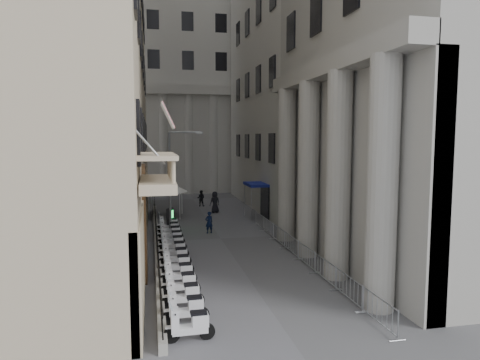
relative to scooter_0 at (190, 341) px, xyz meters
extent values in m
cube|color=#AEABA4|center=(3.39, 43.16, 15.00)|extent=(22.00, 10.00, 30.00)
cylinder|color=silver|center=(-1.58, 22.21, 1.08)|extent=(0.06, 0.06, 2.15)
cylinder|color=silver|center=(1.15, 22.21, 1.08)|extent=(0.06, 0.06, 2.15)
cylinder|color=silver|center=(-1.58, 24.95, 1.08)|extent=(0.06, 0.06, 2.15)
cylinder|color=silver|center=(1.15, 24.95, 1.08)|extent=(0.06, 0.06, 2.15)
cube|color=white|center=(-0.21, 23.58, 2.20)|extent=(2.93, 2.93, 0.12)
cone|color=white|center=(-0.21, 23.58, 2.69)|extent=(3.91, 3.91, 0.98)
cylinder|color=gray|center=(0.08, 15.79, 3.61)|extent=(0.16, 0.16, 7.22)
cylinder|color=gray|center=(1.15, 15.58, 7.22)|extent=(2.15, 0.53, 0.12)
cube|color=gray|center=(2.12, 15.39, 7.18)|extent=(0.48, 0.28, 0.14)
cube|color=black|center=(0.12, 17.37, 0.87)|extent=(0.54, 0.85, 1.73)
cube|color=#19E54C|center=(0.24, 17.31, 1.06)|extent=(0.27, 0.59, 0.96)
imported|color=#0D1736|center=(2.84, 16.19, 0.78)|extent=(0.65, 0.51, 1.57)
imported|color=black|center=(3.67, 28.43, 0.81)|extent=(0.95, 0.84, 1.61)
imported|color=black|center=(4.49, 24.48, 0.98)|extent=(1.09, 0.86, 1.95)
camera|label=1|loc=(-1.18, -13.88, 6.85)|focal=32.00mm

